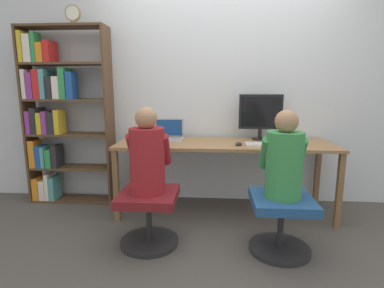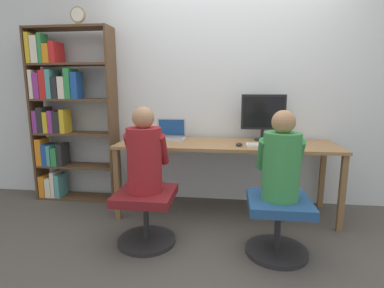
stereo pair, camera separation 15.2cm
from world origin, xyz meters
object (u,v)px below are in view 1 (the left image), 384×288
at_px(person_at_laptop, 147,155).
at_px(desk_clock, 73,14).
at_px(bookshelf, 55,114).
at_px(office_chair_left, 281,218).
at_px(desktop_monitor, 261,115).
at_px(keyboard, 268,144).
at_px(person_at_monitor, 284,160).
at_px(laptop, 168,135).
at_px(office_chair_right, 149,213).

bearing_deg(person_at_laptop, desk_clock, 137.32).
xyz_separation_m(bookshelf, desk_clock, (0.30, -0.05, 1.01)).
bearing_deg(person_at_laptop, office_chair_left, -2.32).
distance_m(desktop_monitor, person_at_laptop, 1.37).
height_order(keyboard, desk_clock, desk_clock).
bearing_deg(person_at_monitor, desktop_monitor, 92.56).
distance_m(office_chair_left, person_at_laptop, 1.15).
xyz_separation_m(keyboard, bookshelf, (-2.24, 0.33, 0.24)).
relative_size(desktop_monitor, laptop, 1.51).
bearing_deg(bookshelf, person_at_laptop, -36.37).
height_order(keyboard, bookshelf, bookshelf).
distance_m(keyboard, person_at_laptop, 1.17).
relative_size(keyboard, office_chair_left, 0.86).
distance_m(office_chair_left, person_at_monitor, 0.47).
relative_size(laptop, office_chair_right, 0.66).
xyz_separation_m(person_at_laptop, desk_clock, (-0.91, 0.83, 1.25)).
relative_size(office_chair_left, bookshelf, 0.25).
height_order(desktop_monitor, office_chair_left, desktop_monitor).
xyz_separation_m(office_chair_left, bookshelf, (-2.25, 0.93, 0.71)).
height_order(laptop, person_at_monitor, person_at_monitor).
relative_size(keyboard, bookshelf, 0.22).
relative_size(desktop_monitor, person_at_laptop, 0.70).
xyz_separation_m(keyboard, desk_clock, (-1.93, 0.28, 1.26)).
bearing_deg(desk_clock, office_chair_right, -42.86).
xyz_separation_m(keyboard, person_at_laptop, (-1.03, -0.56, 0.00)).
height_order(office_chair_left, desk_clock, desk_clock).
height_order(person_at_laptop, bookshelf, bookshelf).
relative_size(office_chair_right, desk_clock, 2.67).
bearing_deg(bookshelf, desktop_monitor, 0.26).
xyz_separation_m(desktop_monitor, person_at_laptop, (-1.01, -0.90, -0.24)).
bearing_deg(person_at_laptop, bookshelf, 143.63).
bearing_deg(person_at_laptop, laptop, 87.13).
bearing_deg(desktop_monitor, desk_clock, -178.09).
bearing_deg(keyboard, laptop, 164.29).
height_order(person_at_monitor, bookshelf, bookshelf).
distance_m(laptop, office_chair_left, 1.43).
bearing_deg(office_chair_right, bookshelf, 143.46).
bearing_deg(keyboard, person_at_laptop, -151.56).
distance_m(office_chair_left, desk_clock, 2.75).
height_order(office_chair_right, bookshelf, bookshelf).
bearing_deg(laptop, office_chair_right, -92.85).
height_order(keyboard, person_at_laptop, person_at_laptop).
bearing_deg(office_chair_left, person_at_laptop, 177.68).
xyz_separation_m(keyboard, office_chair_left, (0.02, -0.60, -0.47)).
xyz_separation_m(desktop_monitor, person_at_monitor, (0.04, -0.94, -0.25)).
xyz_separation_m(laptop, keyboard, (0.99, -0.28, -0.03)).
bearing_deg(person_at_monitor, keyboard, 91.78).
bearing_deg(desk_clock, bookshelf, 169.87).
relative_size(keyboard, office_chair_right, 0.86).
distance_m(bookshelf, desk_clock, 1.06).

